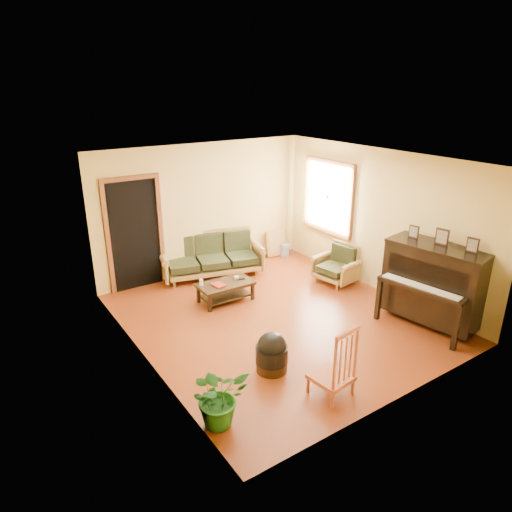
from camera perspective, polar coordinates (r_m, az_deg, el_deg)
floor at (r=7.66m, az=2.69°, el=-7.72°), size 5.00×5.00×0.00m
doorway at (r=8.68m, az=-14.90°, el=2.48°), size 1.08×0.16×2.05m
window at (r=9.39m, az=9.06°, el=7.33°), size 0.12×1.36×1.46m
sofa at (r=9.12m, az=-5.50°, el=0.05°), size 2.15×1.31×0.86m
coffee_table at (r=8.14m, az=-3.82°, el=-4.50°), size 0.98×0.54×0.35m
armchair at (r=8.93m, az=9.92°, el=-1.04°), size 0.83×0.86×0.75m
piano at (r=7.73m, az=21.27°, el=-3.43°), size 1.13×1.63×1.33m
footstool at (r=6.28m, az=1.97°, el=-12.47°), size 0.56×0.56×0.42m
red_chair at (r=5.79m, az=9.50°, el=-12.70°), size 0.52×0.55×0.98m
leaning_frame at (r=10.18m, az=2.51°, el=1.64°), size 0.47×0.15×0.62m
ceramic_crock at (r=10.28m, az=3.59°, el=0.80°), size 0.25×0.25×0.28m
potted_plant at (r=5.37m, az=-4.63°, el=-17.07°), size 0.69×0.61×0.73m
book at (r=7.92m, az=-5.25°, el=-3.80°), size 0.21×0.27×0.02m
candle at (r=7.99m, az=-6.86°, el=-3.28°), size 0.09×0.09×0.12m
glass_jar at (r=8.19m, az=-2.44°, el=-2.75°), size 0.11×0.11×0.06m
remote at (r=8.19m, az=-1.94°, el=-2.88°), size 0.17×0.08×0.02m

